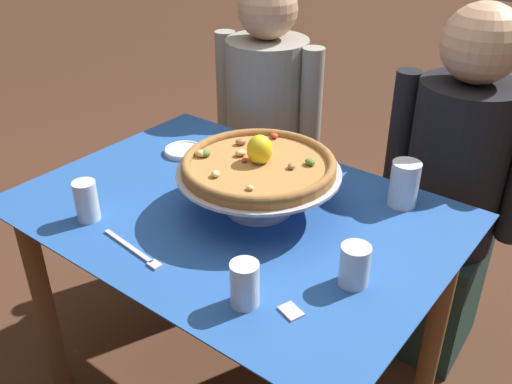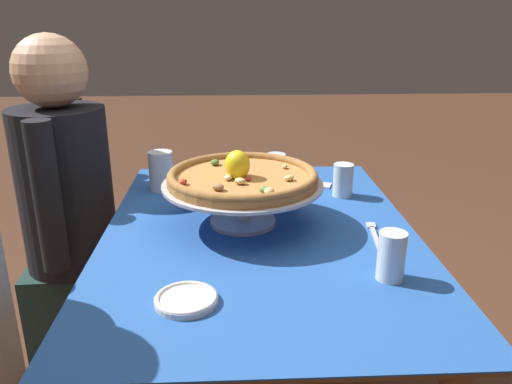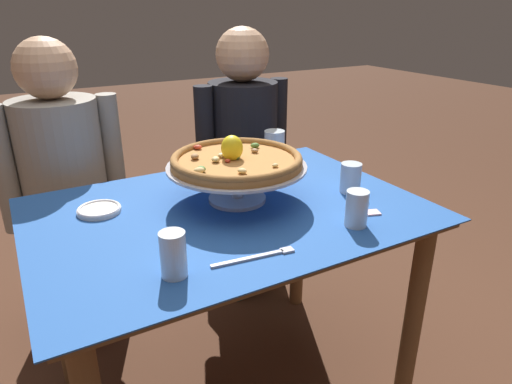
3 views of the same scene
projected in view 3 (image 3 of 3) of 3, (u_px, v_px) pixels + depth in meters
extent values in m
cylinder|color=brown|center=(413.00, 319.00, 1.49)|extent=(0.06, 0.06, 0.70)
cylinder|color=brown|center=(59.00, 303.00, 1.57)|extent=(0.06, 0.06, 0.70)
cylinder|color=brown|center=(298.00, 236.00, 2.02)|extent=(0.06, 0.06, 0.70)
cube|color=brown|center=(229.00, 214.00, 1.39)|extent=(1.12, 0.79, 0.02)
cube|color=#23519E|center=(229.00, 209.00, 1.38)|extent=(1.16, 0.83, 0.00)
cylinder|color=#B7B7C1|center=(237.00, 199.00, 1.44)|extent=(0.18, 0.18, 0.01)
cylinder|color=#B7B7C1|center=(237.00, 182.00, 1.42)|extent=(0.04, 0.04, 0.10)
cylinder|color=#B7B7C1|center=(237.00, 166.00, 1.40)|extent=(0.43, 0.43, 0.01)
cylinder|color=#AD753D|center=(237.00, 162.00, 1.39)|extent=(0.40, 0.40, 0.02)
torus|color=olive|center=(237.00, 158.00, 1.39)|extent=(0.40, 0.40, 0.02)
ellipsoid|color=#4C7533|center=(237.00, 157.00, 1.39)|extent=(0.03, 0.04, 0.02)
ellipsoid|color=#996B42|center=(255.00, 151.00, 1.45)|extent=(0.03, 0.03, 0.01)
ellipsoid|color=#996B42|center=(195.00, 156.00, 1.39)|extent=(0.04, 0.04, 0.02)
ellipsoid|color=tan|center=(242.00, 171.00, 1.27)|extent=(0.03, 0.03, 0.01)
ellipsoid|color=#4C7533|center=(255.00, 145.00, 1.50)|extent=(0.04, 0.03, 0.02)
ellipsoid|color=beige|center=(222.00, 155.00, 1.40)|extent=(0.03, 0.03, 0.01)
ellipsoid|color=tan|center=(275.00, 165.00, 1.32)|extent=(0.02, 0.02, 0.01)
ellipsoid|color=#4C7533|center=(201.00, 169.00, 1.28)|extent=(0.03, 0.04, 0.02)
ellipsoid|color=tan|center=(199.00, 170.00, 1.27)|extent=(0.04, 0.03, 0.02)
ellipsoid|color=#C63D28|center=(198.00, 147.00, 1.48)|extent=(0.03, 0.03, 0.01)
ellipsoid|color=tan|center=(216.00, 159.00, 1.36)|extent=(0.04, 0.04, 0.02)
ellipsoid|color=#C63D28|center=(228.00, 161.00, 1.36)|extent=(0.02, 0.02, 0.01)
ellipsoid|color=yellow|center=(232.00, 148.00, 1.38)|extent=(0.08, 0.08, 0.08)
cylinder|color=silver|center=(351.00, 178.00, 1.49)|extent=(0.07, 0.07, 0.10)
cylinder|color=silver|center=(350.00, 184.00, 1.50)|extent=(0.06, 0.06, 0.06)
cylinder|color=silver|center=(357.00, 209.00, 1.26)|extent=(0.06, 0.06, 0.10)
cylinder|color=silver|center=(356.00, 216.00, 1.27)|extent=(0.06, 0.06, 0.06)
cylinder|color=silver|center=(274.00, 147.00, 1.76)|extent=(0.08, 0.08, 0.13)
cylinder|color=silver|center=(274.00, 155.00, 1.77)|extent=(0.07, 0.07, 0.06)
cylinder|color=silver|center=(173.00, 254.00, 1.02)|extent=(0.06, 0.06, 0.11)
cylinder|color=silver|center=(174.00, 265.00, 1.03)|extent=(0.05, 0.05, 0.06)
cylinder|color=silver|center=(99.00, 210.00, 1.36)|extent=(0.13, 0.13, 0.01)
torus|color=white|center=(99.00, 209.00, 1.36)|extent=(0.13, 0.13, 0.01)
cube|color=#B7B7C1|center=(248.00, 259.00, 1.11)|extent=(0.19, 0.03, 0.01)
cube|color=#B7B7C1|center=(287.00, 250.00, 1.14)|extent=(0.03, 0.03, 0.01)
cube|color=beige|center=(371.00, 213.00, 1.35)|extent=(0.06, 0.05, 0.00)
cube|color=maroon|center=(82.00, 280.00, 1.94)|extent=(0.30, 0.33, 0.43)
cylinder|color=gray|center=(63.00, 172.00, 1.75)|extent=(0.33, 0.33, 0.56)
sphere|color=tan|center=(45.00, 68.00, 1.60)|extent=(0.22, 0.22, 0.22)
cylinder|color=gray|center=(4.00, 171.00, 1.64)|extent=(0.08, 0.08, 0.47)
cylinder|color=gray|center=(113.00, 153.00, 1.83)|extent=(0.08, 0.08, 0.47)
cube|color=#1E3833|center=(244.00, 239.00, 2.26)|extent=(0.30, 0.33, 0.45)
cylinder|color=black|center=(243.00, 143.00, 2.07)|extent=(0.32, 0.32, 0.55)
sphere|color=tan|center=(242.00, 54.00, 1.92)|extent=(0.23, 0.23, 0.23)
cylinder|color=black|center=(205.00, 140.00, 1.96)|extent=(0.08, 0.08, 0.46)
cylinder|color=black|center=(278.00, 128.00, 2.14)|extent=(0.08, 0.08, 0.46)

